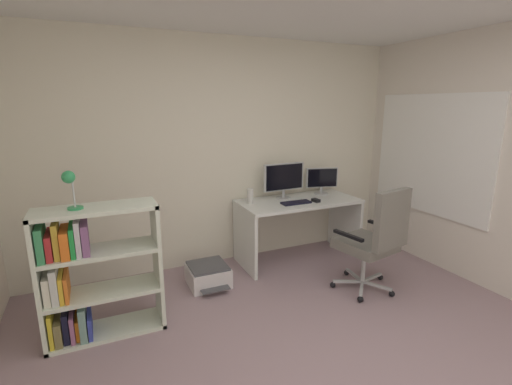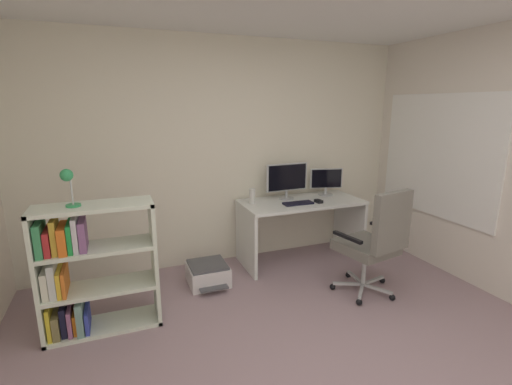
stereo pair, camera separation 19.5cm
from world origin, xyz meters
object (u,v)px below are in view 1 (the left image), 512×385
Objects in this scene: printer at (208,275)px; desk_lamp at (70,183)px; computer_mouse at (316,200)px; desktop_speaker at (250,196)px; keyboard at (296,203)px; desk at (298,216)px; office_chair at (375,238)px; monitor_secondary at (322,179)px; monitor_main at (284,178)px; bookshelf at (86,275)px.

desk_lamp is at bearing -158.86° from printer.
desktop_speaker is at bearing 154.53° from computer_mouse.
desktop_speaker reaches higher than keyboard.
desk is 2.53m from desk_lamp.
printer is at bearing 21.14° from desk_lamp.
office_chair is 1.72m from printer.
desk_lamp is (-2.23, -0.51, 0.52)m from keyboard.
monitor_secondary is 1.35× the size of desk_lamp.
monitor_main is 1.32× the size of monitor_secondary.
computer_mouse is at bearing 11.09° from desk_lamp.
desktop_speaker is at bearing 22.62° from desk_lamp.
desktop_speaker is at bearing 23.06° from bookshelf.
desktop_speaker is 1.95m from desk_lamp.
keyboard is (0.02, -0.26, -0.24)m from monitor_main.
bookshelf is at bearing -156.94° from desktop_speaker.
office_chair is at bearing -88.95° from computer_mouse.
monitor_main is 0.49× the size of bookshelf.
desk is at bearing 49.83° from keyboard.
bookshelf is at bearing -166.17° from keyboard.
office_chair is at bearing -71.87° from monitor_main.
monitor_main is at bearing 19.73° from bookshelf.
desk is 3.57× the size of monitor_secondary.
printer is at bearing -154.64° from desktop_speaker.
desk is 2.70× the size of monitor_main.
computer_mouse is 1.47m from printer.
desk is 14.16× the size of computer_mouse.
desk_lamp reaches higher than monitor_main.
desk is at bearing -161.11° from monitor_secondary.
keyboard is 0.69× the size of printer.
office_chair is (0.83, -1.11, -0.24)m from desktop_speaker.
monitor_main is 1.41m from printer.
desk is 2.39m from bookshelf.
monitor_main reaches higher than computer_mouse.
monitor_main reaches higher than desk.
computer_mouse is 0.09× the size of office_chair.
desk is at bearing 15.53° from bookshelf.
bookshelf is at bearing -1.64° from desk_lamp.
bookshelf reaches higher than computer_mouse.
desk_lamp is (-1.76, -0.73, 0.45)m from desktop_speaker.
bookshelf reaches higher than desk.
computer_mouse is (0.26, -0.29, -0.23)m from monitor_main.
computer_mouse is (0.25, -0.03, 0.01)m from keyboard.
printer is at bearing 175.19° from computer_mouse.
keyboard is at bearing 3.67° from printer.
printer is at bearing -168.18° from monitor_secondary.
keyboard is at bearing -130.78° from desk.
monitor_secondary is 0.80× the size of printer.
keyboard is 0.25m from computer_mouse.
desktop_speaker is at bearing -174.02° from monitor_main.
office_chair reaches higher than monitor_secondary.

